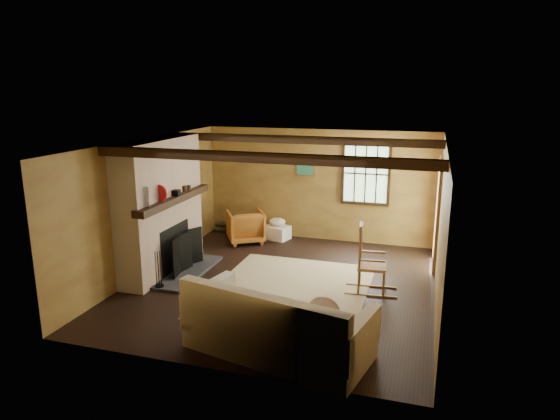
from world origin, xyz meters
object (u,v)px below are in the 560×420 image
(fireplace, at_px, (162,212))
(laundry_basket, at_px, (277,232))
(rocking_chair, at_px, (369,263))
(armchair, at_px, (245,226))
(sofa, at_px, (276,330))

(fireplace, height_order, laundry_basket, fireplace)
(rocking_chair, relative_size, armchair, 1.53)
(sofa, bearing_deg, rocking_chair, 82.58)
(rocking_chair, xyz_separation_m, sofa, (-0.85, -2.32, -0.15))
(sofa, xyz_separation_m, armchair, (-2.03, 4.24, 0.01))
(fireplace, relative_size, sofa, 0.96)
(sofa, relative_size, armchair, 3.27)
(sofa, height_order, laundry_basket, sofa)
(rocking_chair, distance_m, armchair, 3.47)
(rocking_chair, bearing_deg, laundry_basket, 39.39)
(fireplace, xyz_separation_m, laundry_basket, (1.38, 2.45, -0.95))
(laundry_basket, distance_m, armchair, 0.74)
(fireplace, xyz_separation_m, armchair, (0.79, 2.05, -0.76))
(laundry_basket, bearing_deg, sofa, -72.80)
(rocking_chair, distance_m, sofa, 2.48)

